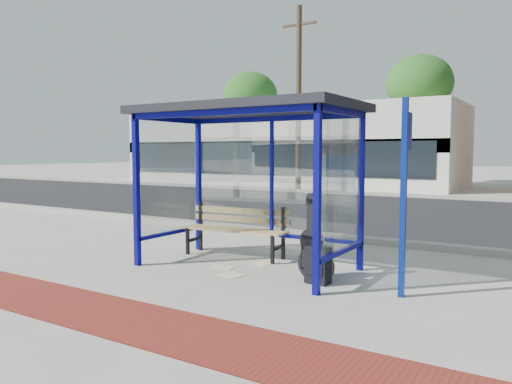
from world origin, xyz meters
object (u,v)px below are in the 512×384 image
Objects in this scene: guitar_bag at (312,249)px; backpack at (324,269)px; bench at (236,227)px; suitcase at (318,265)px.

guitar_bag is 3.33× the size of backpack.
guitar_bag is at bearing -25.17° from bench.
bench reaches higher than backpack.
guitar_bag is 0.32m from backpack.
backpack is (0.00, 0.21, -0.09)m from suitcase.
bench is at bearing 173.41° from guitar_bag.
bench reaches higher than suitcase.
bench is at bearing 160.96° from backpack.
guitar_bag reaches higher than suitcase.
suitcase is (0.20, -0.22, -0.15)m from guitar_bag.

